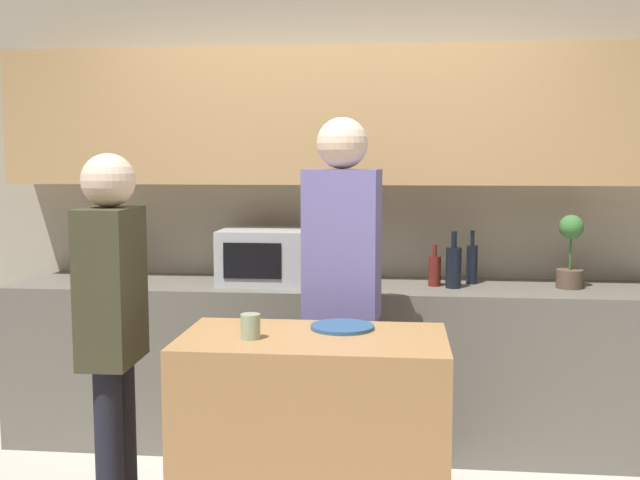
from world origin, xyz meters
The scene contains 13 objects.
back_wall centered at (0.00, 1.66, 1.54)m, with size 6.40×0.40×2.70m.
back_counter centered at (0.00, 1.39, 0.45)m, with size 3.60×0.62×0.90m.
kitchen_island centered at (0.03, 0.17, 0.45)m, with size 1.04×0.58×0.90m.
microwave centered at (-0.36, 1.40, 1.05)m, with size 0.52×0.39×0.30m.
toaster centered at (-1.29, 1.40, 0.99)m, with size 0.26×0.16×0.18m.
potted_plant centered at (1.28, 1.40, 1.10)m, with size 0.14×0.14×0.40m.
bottle_0 centered at (0.56, 1.40, 0.99)m, with size 0.07×0.07×0.23m.
bottle_1 centered at (0.66, 1.35, 1.02)m, with size 0.08×0.08×0.31m.
bottle_2 centered at (0.77, 1.49, 1.02)m, with size 0.06×0.06×0.30m.
plate_on_island centered at (0.14, 0.30, 0.91)m, with size 0.26×0.26×0.01m.
cup_0 centered at (-0.20, 0.09, 0.95)m, with size 0.08×0.08×0.10m.
person_left centered at (-0.77, 0.14, 0.96)m, with size 0.21×0.35×1.61m.
person_center centered at (0.10, 0.71, 1.07)m, with size 0.36×0.23×1.78m.
Camera 1 is at (0.36, -2.68, 1.59)m, focal length 42.00 mm.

